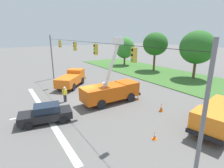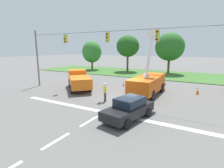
{
  "view_description": "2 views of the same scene",
  "coord_description": "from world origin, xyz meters",
  "px_view_note": "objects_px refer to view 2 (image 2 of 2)",
  "views": [
    {
      "loc": [
        16.74,
        -7.27,
        7.3
      ],
      "look_at": [
        -0.41,
        3.74,
        1.48
      ],
      "focal_mm": 28.0,
      "sensor_mm": 36.0,
      "label": 1
    },
    {
      "loc": [
        6.87,
        -15.48,
        4.92
      ],
      "look_at": [
        -2.27,
        0.95,
        1.1
      ],
      "focal_mm": 28.0,
      "sensor_mm": 36.0,
      "label": 2
    }
  ],
  "objects_px": {
    "traffic_cone_foreground_left": "(71,80)",
    "tree_centre": "(170,47)",
    "tree_far_west": "(92,52)",
    "utility_truck_support_far": "(79,80)",
    "tree_west": "(128,46)",
    "utility_truck_bucket_lift": "(148,82)",
    "traffic_cone_foreground_right": "(198,91)",
    "traffic_cone_mid_right": "(164,88)",
    "sedan_black": "(129,108)",
    "road_worker": "(105,91)",
    "traffic_cone_near_bucket": "(123,84)"
  },
  "relations": [
    {
      "from": "tree_west",
      "to": "road_worker",
      "type": "xyz_separation_m",
      "value": [
        7.14,
        -21.11,
        -4.42
      ]
    },
    {
      "from": "tree_far_west",
      "to": "sedan_black",
      "type": "relative_size",
      "value": 1.48
    },
    {
      "from": "tree_far_west",
      "to": "tree_centre",
      "type": "distance_m",
      "value": 17.15
    },
    {
      "from": "sedan_black",
      "to": "traffic_cone_near_bucket",
      "type": "bearing_deg",
      "value": 117.3
    },
    {
      "from": "tree_west",
      "to": "traffic_cone_foreground_right",
      "type": "height_order",
      "value": "tree_west"
    },
    {
      "from": "tree_far_west",
      "to": "utility_truck_bucket_lift",
      "type": "height_order",
      "value": "utility_truck_bucket_lift"
    },
    {
      "from": "utility_truck_support_far",
      "to": "traffic_cone_near_bucket",
      "type": "bearing_deg",
      "value": 46.31
    },
    {
      "from": "utility_truck_bucket_lift",
      "to": "road_worker",
      "type": "height_order",
      "value": "utility_truck_bucket_lift"
    },
    {
      "from": "tree_west",
      "to": "utility_truck_support_far",
      "type": "height_order",
      "value": "tree_west"
    },
    {
      "from": "tree_west",
      "to": "traffic_cone_near_bucket",
      "type": "height_order",
      "value": "tree_west"
    },
    {
      "from": "road_worker",
      "to": "traffic_cone_mid_right",
      "type": "relative_size",
      "value": 3.04
    },
    {
      "from": "tree_far_west",
      "to": "traffic_cone_foreground_left",
      "type": "height_order",
      "value": "tree_far_west"
    },
    {
      "from": "sedan_black",
      "to": "traffic_cone_foreground_right",
      "type": "height_order",
      "value": "sedan_black"
    },
    {
      "from": "tree_centre",
      "to": "road_worker",
      "type": "distance_m",
      "value": 22.29
    },
    {
      "from": "tree_far_west",
      "to": "traffic_cone_foreground_right",
      "type": "bearing_deg",
      "value": -28.77
    },
    {
      "from": "sedan_black",
      "to": "road_worker",
      "type": "xyz_separation_m",
      "value": [
        -3.69,
        2.85,
        0.21
      ]
    },
    {
      "from": "tree_west",
      "to": "utility_truck_support_far",
      "type": "xyz_separation_m",
      "value": [
        1.7,
        -18.34,
        -4.27
      ]
    },
    {
      "from": "tree_west",
      "to": "tree_centre",
      "type": "bearing_deg",
      "value": 4.89
    },
    {
      "from": "road_worker",
      "to": "utility_truck_support_far",
      "type": "bearing_deg",
      "value": 153.03
    },
    {
      "from": "traffic_cone_foreground_left",
      "to": "traffic_cone_near_bucket",
      "type": "height_order",
      "value": "traffic_cone_foreground_left"
    },
    {
      "from": "utility_truck_bucket_lift",
      "to": "traffic_cone_foreground_left",
      "type": "xyz_separation_m",
      "value": [
        -12.34,
        1.47,
        -1.03
      ]
    },
    {
      "from": "sedan_black",
      "to": "traffic_cone_foreground_left",
      "type": "distance_m",
      "value": 15.81
    },
    {
      "from": "traffic_cone_near_bucket",
      "to": "road_worker",
      "type": "bearing_deg",
      "value": -78.7
    },
    {
      "from": "traffic_cone_mid_right",
      "to": "road_worker",
      "type": "bearing_deg",
      "value": -118.22
    },
    {
      "from": "tree_far_west",
      "to": "utility_truck_support_far",
      "type": "xyz_separation_m",
      "value": [
        10.19,
        -17.09,
        -3.06
      ]
    },
    {
      "from": "sedan_black",
      "to": "traffic_cone_mid_right",
      "type": "xyz_separation_m",
      "value": [
        0.21,
        10.12,
        -0.52
      ]
    },
    {
      "from": "tree_centre",
      "to": "road_worker",
      "type": "xyz_separation_m",
      "value": [
        -1.37,
        -21.83,
        -4.24
      ]
    },
    {
      "from": "tree_far_west",
      "to": "utility_truck_support_far",
      "type": "bearing_deg",
      "value": -59.2
    },
    {
      "from": "traffic_cone_foreground_left",
      "to": "tree_centre",
      "type": "bearing_deg",
      "value": 55.77
    },
    {
      "from": "tree_west",
      "to": "utility_truck_bucket_lift",
      "type": "height_order",
      "value": "tree_west"
    },
    {
      "from": "traffic_cone_foreground_left",
      "to": "sedan_black",
      "type": "bearing_deg",
      "value": -33.02
    },
    {
      "from": "utility_truck_support_far",
      "to": "road_worker",
      "type": "height_order",
      "value": "utility_truck_support_far"
    },
    {
      "from": "tree_centre",
      "to": "traffic_cone_foreground_left",
      "type": "height_order",
      "value": "tree_centre"
    },
    {
      "from": "sedan_black",
      "to": "traffic_cone_foreground_left",
      "type": "relative_size",
      "value": 6.39
    },
    {
      "from": "road_worker",
      "to": "tree_far_west",
      "type": "bearing_deg",
      "value": 128.2
    },
    {
      "from": "tree_west",
      "to": "utility_truck_support_far",
      "type": "bearing_deg",
      "value": -84.72
    },
    {
      "from": "sedan_black",
      "to": "traffic_cone_foreground_right",
      "type": "bearing_deg",
      "value": 68.97
    },
    {
      "from": "utility_truck_bucket_lift",
      "to": "traffic_cone_foreground_left",
      "type": "height_order",
      "value": "utility_truck_bucket_lift"
    },
    {
      "from": "tree_far_west",
      "to": "tree_centre",
      "type": "xyz_separation_m",
      "value": [
        17.0,
        1.98,
        1.03
      ]
    },
    {
      "from": "utility_truck_support_far",
      "to": "traffic_cone_foreground_left",
      "type": "bearing_deg",
      "value": 144.04
    },
    {
      "from": "tree_centre",
      "to": "utility_truck_support_far",
      "type": "bearing_deg",
      "value": -109.67
    },
    {
      "from": "traffic_cone_foreground_right",
      "to": "traffic_cone_mid_right",
      "type": "bearing_deg",
      "value": 177.95
    },
    {
      "from": "road_worker",
      "to": "traffic_cone_near_bucket",
      "type": "distance_m",
      "value": 7.18
    },
    {
      "from": "traffic_cone_mid_right",
      "to": "tree_far_west",
      "type": "bearing_deg",
      "value": 147.2
    },
    {
      "from": "utility_truck_bucket_lift",
      "to": "utility_truck_support_far",
      "type": "relative_size",
      "value": 1.21
    },
    {
      "from": "tree_centre",
      "to": "traffic_cone_foreground_left",
      "type": "xyz_separation_m",
      "value": [
        -10.94,
        -16.07,
        -4.89
      ]
    },
    {
      "from": "tree_west",
      "to": "utility_truck_bucket_lift",
      "type": "relative_size",
      "value": 1.1
    },
    {
      "from": "utility_truck_support_far",
      "to": "traffic_cone_foreground_right",
      "type": "height_order",
      "value": "utility_truck_support_far"
    },
    {
      "from": "tree_far_west",
      "to": "utility_truck_support_far",
      "type": "distance_m",
      "value": 20.13
    },
    {
      "from": "tree_far_west",
      "to": "sedan_black",
      "type": "xyz_separation_m",
      "value": [
        19.32,
        -22.71,
        -3.42
      ]
    }
  ]
}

